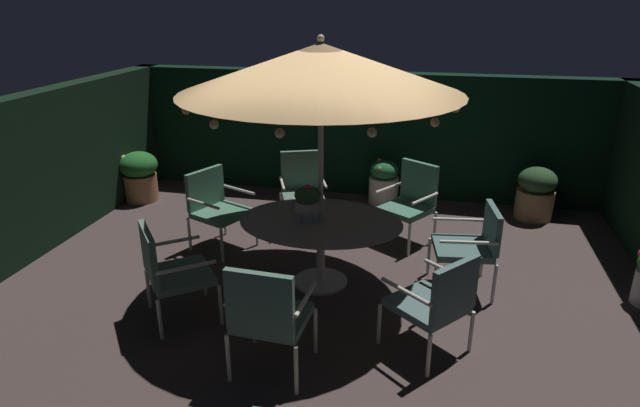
{
  "coord_description": "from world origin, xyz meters",
  "views": [
    {
      "loc": [
        1.09,
        -5.2,
        2.99
      ],
      "look_at": [
        -0.05,
        -0.07,
        0.96
      ],
      "focal_mm": 30.34,
      "sensor_mm": 36.0,
      "label": 1
    }
  ],
  "objects": [
    {
      "name": "ground_plane",
      "position": [
        0.0,
        0.0,
        -0.01
      ],
      "size": [
        7.64,
        6.4,
        0.02
      ],
      "primitive_type": "cube",
      "color": "#443734"
    },
    {
      "name": "hedge_backdrop_rear",
      "position": [
        0.0,
        3.05,
        0.95
      ],
      "size": [
        7.64,
        0.3,
        1.91
      ],
      "primitive_type": "cube",
      "color": "black",
      "rests_on": "ground_plane"
    },
    {
      "name": "hedge_backdrop_left",
      "position": [
        -3.67,
        0.0,
        0.95
      ],
      "size": [
        0.3,
        6.4,
        1.91
      ],
      "primitive_type": "cube",
      "color": "black",
      "rests_on": "ground_plane"
    },
    {
      "name": "patio_dining_table",
      "position": [
        -0.05,
        -0.03,
        0.63
      ],
      "size": [
        1.75,
        1.38,
        0.75
      ],
      "color": "silver",
      "rests_on": "ground_plane"
    },
    {
      "name": "patio_umbrella",
      "position": [
        -0.05,
        -0.03,
        2.33
      ],
      "size": [
        2.8,
        2.8,
        2.64
      ],
      "color": "beige",
      "rests_on": "ground_plane"
    },
    {
      "name": "centerpiece_planter",
      "position": [
        -0.17,
        -0.1,
        1.0
      ],
      "size": [
        0.28,
        0.28,
        0.41
      ],
      "color": "silver",
      "rests_on": "patio_dining_table"
    },
    {
      "name": "patio_chair_north",
      "position": [
        -0.13,
        -1.65,
        0.6
      ],
      "size": [
        0.65,
        0.62,
        1.04
      ],
      "color": "silver",
      "rests_on": "ground_plane"
    },
    {
      "name": "patio_chair_northeast",
      "position": [
        1.2,
        -1.06,
        0.55
      ],
      "size": [
        0.85,
        0.84,
        0.97
      ],
      "color": "silver",
      "rests_on": "ground_plane"
    },
    {
      "name": "patio_chair_east",
      "position": [
        1.54,
        0.19,
        0.56
      ],
      "size": [
        0.71,
        0.7,
        0.94
      ],
      "color": "silver",
      "rests_on": "ground_plane"
    },
    {
      "name": "patio_chair_southeast",
      "position": [
        0.83,
        1.32,
        0.57
      ],
      "size": [
        0.8,
        0.8,
        1.02
      ],
      "color": "silver",
      "rests_on": "ground_plane"
    },
    {
      "name": "patio_chair_south",
      "position": [
        -0.64,
        1.47,
        0.58
      ],
      "size": [
        0.75,
        0.75,
        1.03
      ],
      "color": "beige",
      "rests_on": "ground_plane"
    },
    {
      "name": "patio_chair_southwest",
      "position": [
        -1.52,
        0.61,
        0.57
      ],
      "size": [
        0.8,
        0.82,
        0.98
      ],
      "color": "silver",
      "rests_on": "ground_plane"
    },
    {
      "name": "patio_chair_west",
      "position": [
        -1.31,
        -1.04,
        0.56
      ],
      "size": [
        0.86,
        0.87,
        0.98
      ],
      "color": "silver",
      "rests_on": "ground_plane"
    },
    {
      "name": "potted_plant_back_center",
      "position": [
        -1.02,
        2.61,
        0.25
      ],
      "size": [
        0.32,
        0.32,
        0.49
      ],
      "color": "#AA5E3F",
      "rests_on": "ground_plane"
    },
    {
      "name": "potted_plant_back_left",
      "position": [
        2.52,
        2.46,
        0.38
      ],
      "size": [
        0.53,
        0.53,
        0.75
      ],
      "color": "#8E6D4D",
      "rests_on": "ground_plane"
    },
    {
      "name": "potted_plant_front_corner",
      "position": [
        -3.33,
        1.91,
        0.41
      ],
      "size": [
        0.57,
        0.57,
        0.77
      ],
      "color": "#A26F49",
      "rests_on": "ground_plane"
    },
    {
      "name": "potted_plant_left_near",
      "position": [
        0.36,
        2.6,
        0.34
      ],
      "size": [
        0.45,
        0.45,
        0.67
      ],
      "color": "beige",
      "rests_on": "ground_plane"
    }
  ]
}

